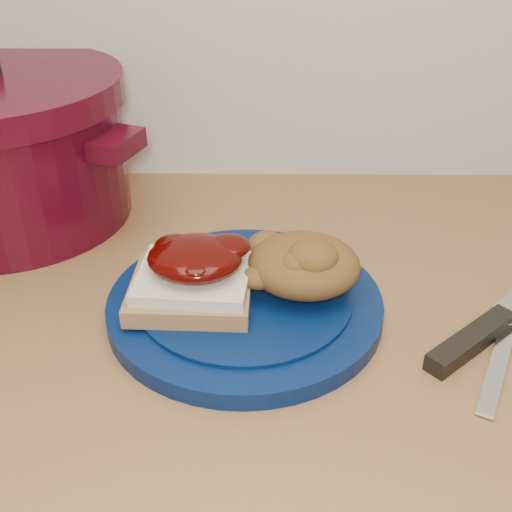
{
  "coord_description": "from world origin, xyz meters",
  "views": [
    {
      "loc": [
        0.0,
        1.01,
        1.26
      ],
      "look_at": [
        -0.0,
        1.51,
        0.95
      ],
      "focal_mm": 45.0,
      "sensor_mm": 36.0,
      "label": 1
    }
  ],
  "objects_px": {
    "dutch_oven": "(2,148)",
    "plate": "(245,305)",
    "chef_knife": "(496,322)",
    "butter_knife": "(503,346)"
  },
  "relations": [
    {
      "from": "chef_knife",
      "to": "butter_knife",
      "type": "relative_size",
      "value": 1.29
    },
    {
      "from": "plate",
      "to": "butter_knife",
      "type": "bearing_deg",
      "value": -12.64
    },
    {
      "from": "plate",
      "to": "butter_knife",
      "type": "xyz_separation_m",
      "value": [
        0.23,
        -0.05,
        -0.0
      ]
    },
    {
      "from": "plate",
      "to": "chef_knife",
      "type": "relative_size",
      "value": 1.08
    },
    {
      "from": "butter_knife",
      "to": "chef_knife",
      "type": "bearing_deg",
      "value": 22.64
    },
    {
      "from": "plate",
      "to": "chef_knife",
      "type": "distance_m",
      "value": 0.23
    },
    {
      "from": "plate",
      "to": "dutch_oven",
      "type": "relative_size",
      "value": 0.69
    },
    {
      "from": "plate",
      "to": "butter_knife",
      "type": "relative_size",
      "value": 1.39
    },
    {
      "from": "chef_knife",
      "to": "butter_knife",
      "type": "distance_m",
      "value": 0.03
    },
    {
      "from": "dutch_oven",
      "to": "plate",
      "type": "bearing_deg",
      "value": -34.58
    }
  ]
}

